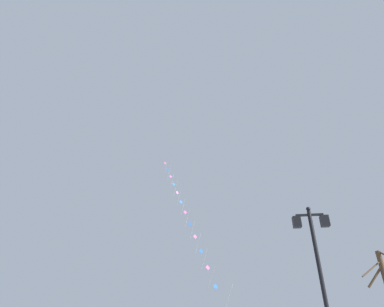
% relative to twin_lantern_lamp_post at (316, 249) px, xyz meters
% --- Properties ---
extents(twin_lantern_lamp_post, '(1.26, 0.28, 4.99)m').
position_rel_twin_lantern_lamp_post_xyz_m(twin_lantern_lamp_post, '(0.00, 0.00, 0.00)').
color(twin_lantern_lamp_post, black).
rests_on(twin_lantern_lamp_post, ground_plane).
extents(kite_train, '(8.27, 12.71, 18.77)m').
position_rel_twin_lantern_lamp_post_xyz_m(kite_train, '(-7.42, 16.55, 6.39)').
color(kite_train, brown).
rests_on(kite_train, ground_plane).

